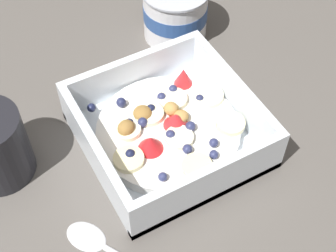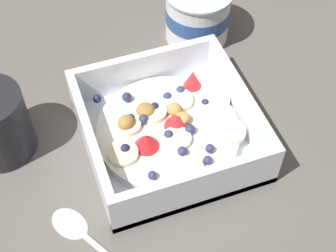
{
  "view_description": "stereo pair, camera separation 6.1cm",
  "coord_description": "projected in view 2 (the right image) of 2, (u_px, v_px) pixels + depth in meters",
  "views": [
    {
      "loc": [
        -0.16,
        -0.35,
        0.51
      ],
      "look_at": [
        0.02,
        -0.02,
        0.03
      ],
      "focal_mm": 54.06,
      "sensor_mm": 36.0,
      "label": 1
    },
    {
      "loc": [
        -0.11,
        -0.37,
        0.51
      ],
      "look_at": [
        0.02,
        -0.02,
        0.03
      ],
      "focal_mm": 54.06,
      "sensor_mm": 36.0,
      "label": 2
    }
  ],
  "objects": [
    {
      "name": "yogurt_cup",
      "position": [
        198.0,
        14.0,
        0.72
      ],
      "size": [
        0.1,
        0.1,
        0.08
      ],
      "color": "white",
      "rests_on": "ground"
    },
    {
      "name": "fruit_bowl",
      "position": [
        168.0,
        130.0,
        0.62
      ],
      "size": [
        0.2,
        0.2,
        0.06
      ],
      "color": "white",
      "rests_on": "ground"
    },
    {
      "name": "spoon",
      "position": [
        86.0,
        236.0,
        0.55
      ],
      "size": [
        0.11,
        0.16,
        0.01
      ],
      "color": "silver",
      "rests_on": "ground"
    },
    {
      "name": "ground_plane",
      "position": [
        149.0,
        134.0,
        0.64
      ],
      "size": [
        2.4,
        2.4,
        0.0
      ],
      "primitive_type": "plane",
      "color": "#56514C"
    }
  ]
}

